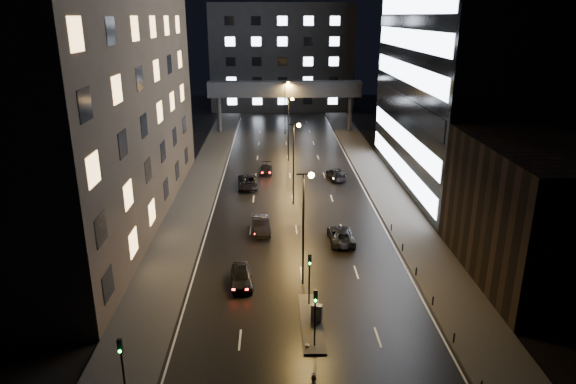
# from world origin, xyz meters

# --- Properties ---
(ground) EXTENTS (160.00, 160.00, 0.00)m
(ground) POSITION_xyz_m (0.00, 40.00, 0.00)
(ground) COLOR black
(ground) RESTS_ON ground
(sidewalk_left) EXTENTS (5.00, 110.00, 0.15)m
(sidewalk_left) POSITION_xyz_m (-12.50, 35.00, 0.07)
(sidewalk_left) COLOR #383533
(sidewalk_left) RESTS_ON ground
(sidewalk_right) EXTENTS (5.00, 110.00, 0.15)m
(sidewalk_right) POSITION_xyz_m (12.50, 35.00, 0.07)
(sidewalk_right) COLOR #383533
(sidewalk_right) RESTS_ON ground
(building_left) EXTENTS (15.00, 48.00, 40.00)m
(building_left) POSITION_xyz_m (-22.50, 24.00, 20.00)
(building_left) COLOR #2D2319
(building_left) RESTS_ON ground
(building_right_low) EXTENTS (10.00, 18.00, 12.00)m
(building_right_low) POSITION_xyz_m (20.00, 9.00, 6.00)
(building_right_low) COLOR black
(building_right_low) RESTS_ON ground
(building_right_glass) EXTENTS (20.00, 36.00, 45.00)m
(building_right_glass) POSITION_xyz_m (25.00, 36.00, 22.50)
(building_right_glass) COLOR black
(building_right_glass) RESTS_ON ground
(building_far) EXTENTS (34.00, 14.00, 25.00)m
(building_far) POSITION_xyz_m (0.00, 98.00, 12.50)
(building_far) COLOR #333335
(building_far) RESTS_ON ground
(skybridge) EXTENTS (30.00, 3.00, 10.00)m
(skybridge) POSITION_xyz_m (0.00, 70.00, 8.34)
(skybridge) COLOR #333335
(skybridge) RESTS_ON ground
(median_island) EXTENTS (1.60, 8.00, 0.15)m
(median_island) POSITION_xyz_m (0.30, 2.00, 0.07)
(median_island) COLOR #383533
(median_island) RESTS_ON ground
(traffic_signal_near) EXTENTS (0.28, 0.34, 4.40)m
(traffic_signal_near) POSITION_xyz_m (0.30, 4.49, 3.09)
(traffic_signal_near) COLOR black
(traffic_signal_near) RESTS_ON median_island
(traffic_signal_far) EXTENTS (0.28, 0.34, 4.40)m
(traffic_signal_far) POSITION_xyz_m (0.30, -1.01, 3.09)
(traffic_signal_far) COLOR black
(traffic_signal_far) RESTS_ON median_island
(traffic_signal_corner) EXTENTS (0.28, 0.34, 4.40)m
(traffic_signal_corner) POSITION_xyz_m (-11.50, -6.01, 2.94)
(traffic_signal_corner) COLOR black
(traffic_signal_corner) RESTS_ON ground
(bollard_row) EXTENTS (0.12, 25.12, 0.90)m
(bollard_row) POSITION_xyz_m (10.20, 6.50, 0.45)
(bollard_row) COLOR black
(bollard_row) RESTS_ON ground
(streetlight_near) EXTENTS (1.45, 0.50, 10.15)m
(streetlight_near) POSITION_xyz_m (0.16, 8.00, 6.50)
(streetlight_near) COLOR black
(streetlight_near) RESTS_ON ground
(streetlight_mid_a) EXTENTS (1.45, 0.50, 10.15)m
(streetlight_mid_a) POSITION_xyz_m (0.16, 28.00, 6.50)
(streetlight_mid_a) COLOR black
(streetlight_mid_a) RESTS_ON ground
(streetlight_mid_b) EXTENTS (1.45, 0.50, 10.15)m
(streetlight_mid_b) POSITION_xyz_m (0.16, 48.00, 6.50)
(streetlight_mid_b) COLOR black
(streetlight_mid_b) RESTS_ON ground
(streetlight_far) EXTENTS (1.45, 0.50, 10.15)m
(streetlight_far) POSITION_xyz_m (0.16, 68.00, 6.50)
(streetlight_far) COLOR black
(streetlight_far) RESTS_ON ground
(car_away_a) EXTENTS (2.27, 4.71, 1.55)m
(car_away_a) POSITION_xyz_m (-5.31, 8.05, 0.78)
(car_away_a) COLOR black
(car_away_a) RESTS_ON ground
(car_away_b) EXTENTS (2.18, 4.95, 1.58)m
(car_away_b) POSITION_xyz_m (-3.82, 19.42, 0.79)
(car_away_b) COLOR black
(car_away_b) RESTS_ON ground
(car_away_c) EXTENTS (2.96, 5.68, 1.53)m
(car_away_c) POSITION_xyz_m (-5.95, 34.60, 0.76)
(car_away_c) COLOR black
(car_away_c) RESTS_ON ground
(car_away_d) EXTENTS (1.85, 4.43, 1.28)m
(car_away_d) POSITION_xyz_m (-3.48, 41.27, 0.64)
(car_away_d) COLOR black
(car_away_d) RESTS_ON ground
(car_toward_a) EXTENTS (2.51, 5.35, 1.48)m
(car_toward_a) POSITION_xyz_m (4.44, 16.66, 0.74)
(car_toward_a) COLOR black
(car_toward_a) RESTS_ON ground
(car_toward_b) EXTENTS (2.72, 5.34, 1.48)m
(car_toward_b) POSITION_xyz_m (6.52, 38.13, 0.74)
(car_toward_b) COLOR black
(car_toward_b) RESTS_ON ground
(utility_cabinet) EXTENTS (0.90, 0.68, 1.37)m
(utility_cabinet) POSITION_xyz_m (0.70, 2.06, 0.84)
(utility_cabinet) COLOR #4B4B4E
(utility_cabinet) RESTS_ON median_island
(cone_a) EXTENTS (0.33, 0.33, 0.51)m
(cone_a) POSITION_xyz_m (-0.21, -1.19, 0.26)
(cone_a) COLOR #FF520D
(cone_a) RESTS_ON ground
(cone_b) EXTENTS (0.41, 0.41, 0.51)m
(cone_b) POSITION_xyz_m (-0.01, -4.31, 0.26)
(cone_b) COLOR orange
(cone_b) RESTS_ON ground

